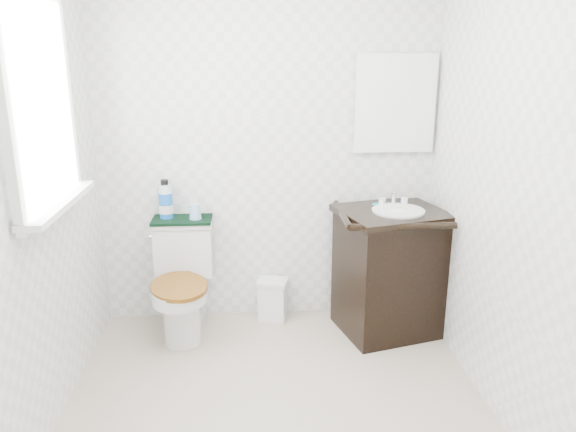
{
  "coord_description": "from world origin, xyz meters",
  "views": [
    {
      "loc": [
        -0.11,
        -2.4,
        1.79
      ],
      "look_at": [
        0.1,
        0.75,
        0.84
      ],
      "focal_mm": 35.0,
      "sensor_mm": 36.0,
      "label": 1
    }
  ],
  "objects": [
    {
      "name": "wall_left",
      "position": [
        -1.1,
        0.0,
        1.2
      ],
      "size": [
        0.0,
        2.4,
        2.4
      ],
      "primitive_type": "plane",
      "rotation": [
        1.57,
        0.0,
        1.57
      ],
      "color": "silver",
      "rests_on": "ground"
    },
    {
      "name": "towel",
      "position": [
        -0.56,
        1.09,
        0.73
      ],
      "size": [
        0.38,
        0.22,
        0.02
      ],
      "primitive_type": "cube",
      "color": "black",
      "rests_on": "toilet"
    },
    {
      "name": "wall_back",
      "position": [
        0.0,
        1.2,
        1.2
      ],
      "size": [
        2.4,
        0.0,
        2.4
      ],
      "primitive_type": "plane",
      "rotation": [
        1.57,
        0.0,
        0.0
      ],
      "color": "silver",
      "rests_on": "ground"
    },
    {
      "name": "cup",
      "position": [
        -0.47,
        1.07,
        0.79
      ],
      "size": [
        0.08,
        0.08,
        0.1
      ],
      "primitive_type": "cone",
      "color": "#8AB9E1",
      "rests_on": "towel"
    },
    {
      "name": "mouthwash_bottle",
      "position": [
        -0.66,
        1.11,
        0.85
      ],
      "size": [
        0.09,
        0.09,
        0.25
      ],
      "color": "blue",
      "rests_on": "towel"
    },
    {
      "name": "trash_bin",
      "position": [
        0.02,
        1.1,
        0.15
      ],
      "size": [
        0.23,
        0.2,
        0.29
      ],
      "color": "white",
      "rests_on": "floor"
    },
    {
      "name": "vanity",
      "position": [
        0.77,
        0.9,
        0.43
      ],
      "size": [
        0.75,
        0.69,
        0.92
      ],
      "color": "black",
      "rests_on": "floor"
    },
    {
      "name": "wall_front",
      "position": [
        0.0,
        -1.2,
        1.2
      ],
      "size": [
        2.4,
        0.0,
        2.4
      ],
      "primitive_type": "plane",
      "rotation": [
        -1.57,
        0.0,
        0.0
      ],
      "color": "silver",
      "rests_on": "ground"
    },
    {
      "name": "mirror",
      "position": [
        0.82,
        1.18,
        1.45
      ],
      "size": [
        0.5,
        0.02,
        0.6
      ],
      "primitive_type": "cube",
      "color": "silver",
      "rests_on": "wall_back"
    },
    {
      "name": "soap_bar",
      "position": [
        0.7,
        1.03,
        0.83
      ],
      "size": [
        0.07,
        0.04,
        0.02
      ],
      "primitive_type": "ellipsoid",
      "color": "#1B8173",
      "rests_on": "vanity"
    },
    {
      "name": "window",
      "position": [
        -1.07,
        0.25,
        1.55
      ],
      "size": [
        0.02,
        0.7,
        0.9
      ],
      "primitive_type": "cube",
      "color": "white",
      "rests_on": "wall_left"
    },
    {
      "name": "toilet",
      "position": [
        -0.56,
        0.97,
        0.32
      ],
      "size": [
        0.42,
        0.64,
        0.72
      ],
      "color": "silver",
      "rests_on": "floor"
    },
    {
      "name": "floor",
      "position": [
        0.0,
        0.0,
        0.0
      ],
      "size": [
        2.4,
        2.4,
        0.0
      ],
      "primitive_type": "plane",
      "color": "#C1B39B",
      "rests_on": "ground"
    },
    {
      "name": "wall_right",
      "position": [
        1.1,
        0.0,
        1.2
      ],
      "size": [
        0.0,
        2.4,
        2.4
      ],
      "primitive_type": "plane",
      "rotation": [
        1.57,
        0.0,
        -1.57
      ],
      "color": "silver",
      "rests_on": "ground"
    }
  ]
}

